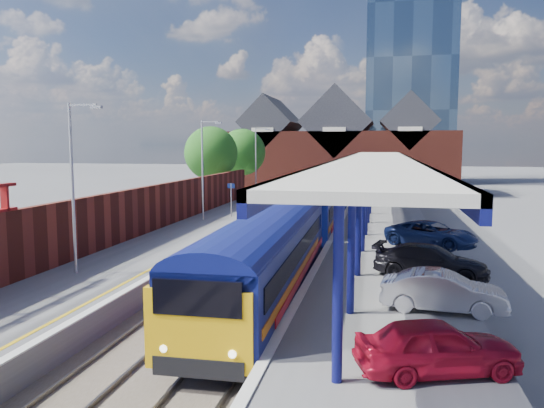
# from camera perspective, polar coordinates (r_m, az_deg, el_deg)

# --- Properties ---
(ground) EXTENTS (240.00, 240.00, 0.00)m
(ground) POSITION_cam_1_polar(r_m,az_deg,el_deg) (44.32, 4.02, -1.81)
(ground) COLOR #5B5B5E
(ground) RESTS_ON ground
(ballast_bed) EXTENTS (6.00, 76.00, 0.06)m
(ballast_bed) POSITION_cam_1_polar(r_m,az_deg,el_deg) (34.56, 1.76, -4.08)
(ballast_bed) COLOR #473D33
(ballast_bed) RESTS_ON ground
(rails) EXTENTS (4.51, 76.00, 0.14)m
(rails) POSITION_cam_1_polar(r_m,az_deg,el_deg) (34.55, 1.76, -3.94)
(rails) COLOR slate
(rails) RESTS_ON ground
(left_platform) EXTENTS (5.00, 76.00, 1.00)m
(left_platform) POSITION_cam_1_polar(r_m,az_deg,el_deg) (35.83, -6.94, -2.99)
(left_platform) COLOR #565659
(left_platform) RESTS_ON ground
(right_platform) EXTENTS (6.00, 76.00, 1.00)m
(right_platform) POSITION_cam_1_polar(r_m,az_deg,el_deg) (33.97, 11.80, -3.60)
(right_platform) COLOR #565659
(right_platform) RESTS_ON ground
(coping_left) EXTENTS (0.30, 76.00, 0.05)m
(coping_left) POSITION_cam_1_polar(r_m,az_deg,el_deg) (35.07, -3.31, -2.29)
(coping_left) COLOR silver
(coping_left) RESTS_ON left_platform
(coping_right) EXTENTS (0.30, 76.00, 0.05)m
(coping_right) POSITION_cam_1_polar(r_m,az_deg,el_deg) (34.00, 7.01, -2.60)
(coping_right) COLOR silver
(coping_right) RESTS_ON right_platform
(yellow_line) EXTENTS (0.14, 76.00, 0.01)m
(yellow_line) POSITION_cam_1_polar(r_m,az_deg,el_deg) (35.24, -4.25, -2.29)
(yellow_line) COLOR yellow
(yellow_line) RESTS_ON left_platform
(train) EXTENTS (3.07, 65.94, 3.45)m
(train) POSITION_cam_1_polar(r_m,az_deg,el_deg) (45.29, 6.15, 1.04)
(train) COLOR navy
(train) RESTS_ON ground
(canopy) EXTENTS (4.50, 52.00, 4.48)m
(canopy) POSITION_cam_1_polar(r_m,az_deg,el_deg) (35.44, 11.14, 4.56)
(canopy) COLOR #0E1052
(canopy) RESTS_ON right_platform
(lamp_post_b) EXTENTS (1.48, 0.18, 7.00)m
(lamp_post_b) POSITION_cam_1_polar(r_m,az_deg,el_deg) (23.05, -20.41, 2.71)
(lamp_post_b) COLOR #A5A8AA
(lamp_post_b) RESTS_ON left_platform
(lamp_post_c) EXTENTS (1.48, 0.18, 7.00)m
(lamp_post_c) POSITION_cam_1_polar(r_m,az_deg,el_deg) (37.56, -7.30, 4.32)
(lamp_post_c) COLOR #A5A8AA
(lamp_post_c) RESTS_ON left_platform
(lamp_post_d) EXTENTS (1.48, 0.18, 7.00)m
(lamp_post_d) POSITION_cam_1_polar(r_m,az_deg,el_deg) (52.93, -1.62, 4.96)
(lamp_post_d) COLOR #A5A8AA
(lamp_post_d) RESTS_ON left_platform
(platform_sign) EXTENTS (0.55, 0.08, 2.50)m
(platform_sign) POSITION_cam_1_polar(r_m,az_deg,el_deg) (39.19, -4.41, 1.07)
(platform_sign) COLOR #A5A8AA
(platform_sign) RESTS_ON left_platform
(brick_wall) EXTENTS (0.35, 50.00, 3.86)m
(brick_wall) POSITION_cam_1_polar(r_m,az_deg,el_deg) (30.67, -15.49, -1.07)
(brick_wall) COLOR maroon
(brick_wall) RESTS_ON left_platform
(station_building) EXTENTS (30.00, 12.12, 13.78)m
(station_building) POSITION_cam_1_polar(r_m,az_deg,el_deg) (71.72, 7.11, 5.65)
(station_building) COLOR maroon
(station_building) RESTS_ON ground
(glass_tower) EXTENTS (14.20, 14.20, 40.30)m
(glass_tower) POSITION_cam_1_polar(r_m,az_deg,el_deg) (94.59, 14.63, 14.63)
(glass_tower) COLOR #455C76
(glass_tower) RESTS_ON ground
(tree_near) EXTENTS (5.20, 5.20, 8.10)m
(tree_near) POSITION_cam_1_polar(r_m,az_deg,el_deg) (51.99, -6.45, 5.29)
(tree_near) COLOR #382314
(tree_near) RESTS_ON ground
(tree_far) EXTENTS (5.20, 5.20, 8.10)m
(tree_far) POSITION_cam_1_polar(r_m,az_deg,el_deg) (59.38, -3.11, 5.45)
(tree_far) COLOR #382314
(tree_far) RESTS_ON ground
(parked_car_red) EXTENTS (4.09, 2.68, 1.29)m
(parked_car_red) POSITION_cam_1_polar(r_m,az_deg,el_deg) (13.32, 17.34, -14.40)
(parked_car_red) COLOR #A60D25
(parked_car_red) RESTS_ON right_platform
(parked_car_silver) EXTENTS (4.01, 1.73, 1.28)m
(parked_car_silver) POSITION_cam_1_polar(r_m,az_deg,el_deg) (18.03, 17.93, -8.93)
(parked_car_silver) COLOR #B8B8BD
(parked_car_silver) RESTS_ON right_platform
(parked_car_dark) EXTENTS (4.80, 2.80, 1.31)m
(parked_car_dark) POSITION_cam_1_polar(r_m,az_deg,el_deg) (22.33, 16.71, -5.92)
(parked_car_dark) COLOR black
(parked_car_dark) RESTS_ON right_platform
(parked_car_blue) EXTENTS (5.19, 4.12, 1.31)m
(parked_car_blue) POSITION_cam_1_polar(r_m,az_deg,el_deg) (29.08, 16.78, -3.10)
(parked_car_blue) COLOR navy
(parked_car_blue) RESTS_ON right_platform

